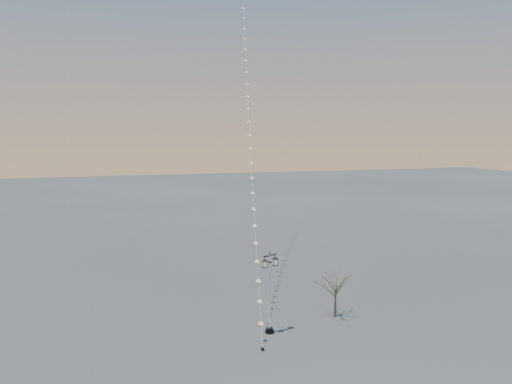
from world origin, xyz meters
name	(u,v)px	position (x,y,z in m)	size (l,w,h in m)	color
ground	(274,339)	(0.00, 0.00, 0.00)	(300.00, 300.00, 0.00)	#494A49
street_lamp	(270,289)	(0.10, 1.08, 3.21)	(1.42, 0.82, 5.79)	black
bare_tree	(336,286)	(6.00, 2.45, 2.42)	(2.10, 2.10, 3.49)	brown
kite_train	(248,81)	(3.95, 18.23, 19.46)	(11.17, 40.07, 39.09)	black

